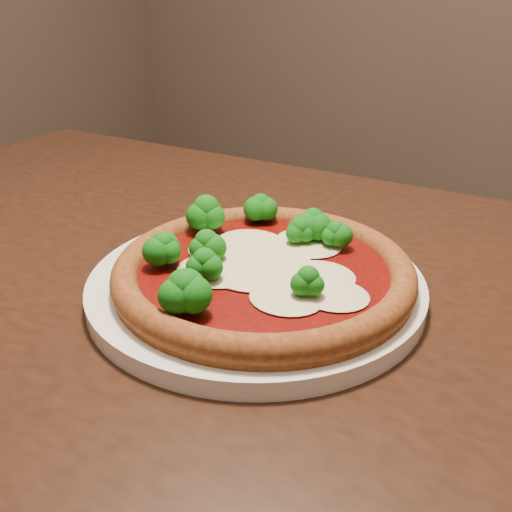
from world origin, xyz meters
The scene contains 3 objects.
dining_table centered at (0.14, -0.21, 0.65)m, with size 1.32×0.79×0.75m.
plate centered at (0.18, -0.25, 0.76)m, with size 0.33×0.33×0.02m, color white.
pizza centered at (0.19, -0.25, 0.78)m, with size 0.29×0.29×0.06m.
Camera 1 is at (0.45, -0.66, 1.03)m, focal length 40.00 mm.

